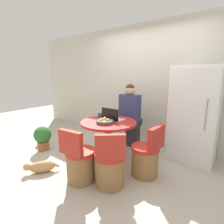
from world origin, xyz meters
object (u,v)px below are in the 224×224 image
object	(u,v)px
chair_right_side	(146,158)
person_seated	(131,114)
cat	(41,167)
dining_table	(109,134)
fruit_bowl	(105,121)
laptop	(113,118)
chair_near_camera	(80,163)
chair_near_right_corner	(110,167)
refrigerator	(194,115)
potted_plant	(43,137)

from	to	relation	value
chair_right_side	person_seated	world-z (taller)	person_seated
cat	dining_table	bearing A→B (deg)	-174.19
fruit_bowl	laptop	bearing A→B (deg)	94.67
dining_table	person_seated	world-z (taller)	person_seated
person_seated	laptop	world-z (taller)	person_seated
cat	chair_right_side	bearing A→B (deg)	161.17
dining_table	chair_near_camera	bearing A→B (deg)	-85.21
chair_near_right_corner	person_seated	size ratio (longest dim) A/B	0.60
refrigerator	person_seated	xyz separation A→B (m)	(-1.16, -0.21, -0.10)
chair_near_camera	person_seated	distance (m)	1.54
refrigerator	dining_table	distance (m)	1.54
dining_table	chair_right_side	bearing A→B (deg)	-4.62
person_seated	potted_plant	bearing A→B (deg)	41.00
person_seated	potted_plant	world-z (taller)	person_seated
refrigerator	chair_right_side	size ratio (longest dim) A/B	2.08
refrigerator	dining_table	world-z (taller)	refrigerator
chair_near_camera	fruit_bowl	distance (m)	0.78
chair_near_camera	fruit_bowl	bearing A→B (deg)	-91.55
cat	potted_plant	bearing A→B (deg)	-87.51
dining_table	person_seated	distance (m)	0.75
refrigerator	potted_plant	world-z (taller)	refrigerator
fruit_bowl	cat	distance (m)	1.24
refrigerator	person_seated	world-z (taller)	refrigerator
chair_near_camera	fruit_bowl	world-z (taller)	fruit_bowl
refrigerator	chair_near_right_corner	bearing A→B (deg)	-114.86
chair_near_right_corner	person_seated	world-z (taller)	person_seated
chair_near_right_corner	potted_plant	distance (m)	1.82
person_seated	cat	distance (m)	1.91
dining_table	chair_near_right_corner	bearing A→B (deg)	-50.72
chair_near_right_corner	cat	bearing A→B (deg)	-19.48
fruit_bowl	cat	world-z (taller)	fruit_bowl
chair_right_side	laptop	size ratio (longest dim) A/B	2.26
dining_table	cat	bearing A→B (deg)	-121.26
chair_near_right_corner	fruit_bowl	bearing A→B (deg)	-84.08
chair_right_side	cat	distance (m)	1.65
fruit_bowl	potted_plant	bearing A→B (deg)	-166.31
dining_table	chair_right_side	size ratio (longest dim) A/B	1.21
chair_right_side	person_seated	xyz separation A→B (m)	(-0.74, 0.77, 0.45)
person_seated	fruit_bowl	size ratio (longest dim) A/B	4.61
chair_right_side	chair_near_right_corner	bearing A→B (deg)	-23.05
laptop	fruit_bowl	xyz separation A→B (m)	(0.02, -0.24, -0.01)
dining_table	cat	world-z (taller)	dining_table
chair_near_camera	cat	size ratio (longest dim) A/B	1.77
laptop	chair_near_camera	bearing A→B (deg)	93.65
person_seated	fruit_bowl	xyz separation A→B (m)	(0.00, -0.85, 0.02)
chair_near_camera	dining_table	bearing A→B (deg)	-90.00
dining_table	cat	xyz separation A→B (m)	(-0.60, -0.98, -0.40)
chair_right_side	laptop	xyz separation A→B (m)	(-0.75, 0.17, 0.49)
person_seated	laptop	distance (m)	0.61
chair_right_side	fruit_bowl	size ratio (longest dim) A/B	2.77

